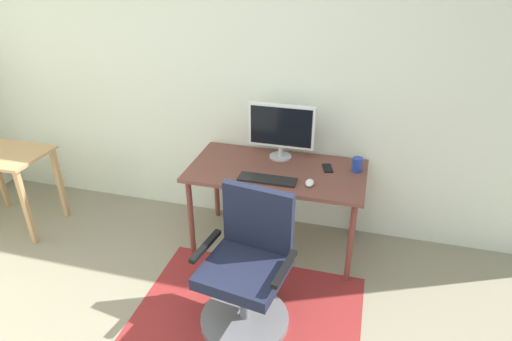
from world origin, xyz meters
TOP-DOWN VIEW (x-y plane):
  - wall_back at (0.00, 2.20)m, footprint 6.00×0.10m
  - area_rug at (0.44, 0.98)m, footprint 1.52×1.08m
  - desk at (0.44, 1.77)m, footprint 1.36×0.71m
  - monitor at (0.43, 1.99)m, footprint 0.53×0.18m
  - keyboard at (0.42, 1.58)m, footprint 0.43×0.13m
  - computer_mouse at (0.73, 1.59)m, footprint 0.06×0.10m
  - coffee_cup at (1.04, 1.91)m, footprint 0.08×0.08m
  - cell_phone at (0.82, 1.88)m, footprint 0.10×0.15m
  - office_chair at (0.45, 0.93)m, footprint 0.62×0.59m
  - side_table at (-1.87, 1.47)m, footprint 0.75×0.51m

SIDE VIEW (x-z plane):
  - area_rug at x=0.44m, z-range 0.00..0.01m
  - office_chair at x=0.45m, z-range -0.10..0.82m
  - side_table at x=-1.87m, z-range 0.23..0.94m
  - desk at x=0.44m, z-range 0.29..1.00m
  - cell_phone at x=0.82m, z-range 0.71..0.72m
  - keyboard at x=0.42m, z-range 0.71..0.73m
  - computer_mouse at x=0.73m, z-range 0.71..0.75m
  - coffee_cup at x=1.04m, z-range 0.71..0.82m
  - monitor at x=0.43m, z-range 0.75..1.20m
  - wall_back at x=0.00m, z-range 0.00..2.60m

